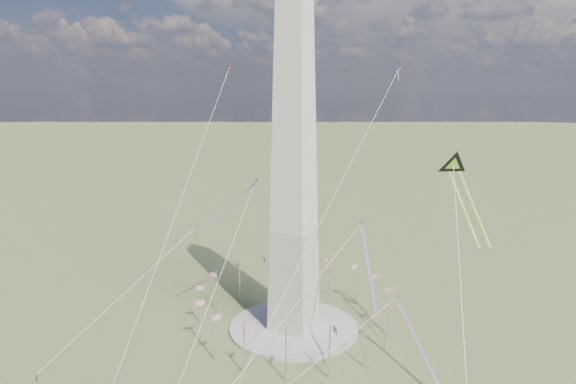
% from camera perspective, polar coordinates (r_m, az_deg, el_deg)
% --- Properties ---
extents(ground, '(2000.00, 2000.00, 0.00)m').
position_cam_1_polar(ground, '(148.75, 0.64, -14.94)').
color(ground, brown).
rests_on(ground, ground).
extents(plaza, '(36.00, 36.00, 0.80)m').
position_cam_1_polar(plaza, '(148.57, 0.65, -14.80)').
color(plaza, '#A09992').
rests_on(plaza, ground).
extents(washington_monument, '(15.56, 15.56, 100.00)m').
position_cam_1_polar(washington_monument, '(134.39, 0.69, 3.68)').
color(washington_monument, '#B8AE9A').
rests_on(washington_monument, plaza).
extents(flagpole_ring, '(54.40, 54.40, 13.00)m').
position_cam_1_polar(flagpole_ring, '(145.65, 0.65, -12.38)').
color(flagpole_ring, silver).
rests_on(flagpole_ring, ground).
extents(person_west, '(0.77, 0.62, 1.54)m').
position_cam_1_polar(person_west, '(138.33, -26.15, -18.03)').
color(person_west, gray).
rests_on(person_west, ground).
extents(kite_delta_black, '(15.59, 21.01, 17.90)m').
position_cam_1_polar(kite_delta_black, '(126.69, 18.06, 2.42)').
color(kite_delta_black, black).
rests_on(kite_delta_black, ground).
extents(kite_diamond_purple, '(1.65, 2.66, 8.11)m').
position_cam_1_polar(kite_diamond_purple, '(155.49, -10.10, -4.12)').
color(kite_diamond_purple, navy).
rests_on(kite_diamond_purple, ground).
extents(kite_streamer_left, '(11.35, 19.51, 14.76)m').
position_cam_1_polar(kite_streamer_left, '(118.52, 8.71, -6.69)').
color(kite_streamer_left, red).
rests_on(kite_streamer_left, ground).
extents(kite_streamer_mid, '(9.48, 16.84, 12.63)m').
position_cam_1_polar(kite_streamer_mid, '(144.11, -5.71, -0.66)').
color(kite_streamer_mid, red).
rests_on(kite_streamer_mid, ground).
extents(kite_streamer_right, '(18.18, 18.39, 16.79)m').
position_cam_1_polar(kite_streamer_right, '(128.31, 13.76, -14.92)').
color(kite_streamer_right, red).
rests_on(kite_streamer_right, ground).
extents(kite_small_red, '(1.62, 1.44, 4.36)m').
position_cam_1_polar(kite_small_red, '(178.99, -6.42, 13.72)').
color(kite_small_red, red).
rests_on(kite_small_red, ground).
extents(kite_small_white, '(1.55, 1.38, 4.19)m').
position_cam_1_polar(kite_small_white, '(172.50, 12.16, 12.96)').
color(kite_small_white, white).
rests_on(kite_small_white, ground).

